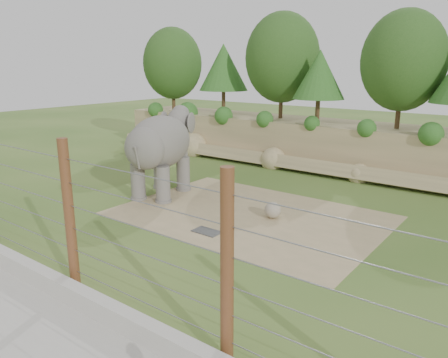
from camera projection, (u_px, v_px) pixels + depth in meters
The scene contains 8 objects.
ground at pixel (189, 236), 15.04m from camera, with size 90.00×90.00×0.00m, color #3D6423.
back_embankment at pixel (353, 98), 23.44m from camera, with size 30.00×5.52×8.77m.
dirt_patch at pixel (250, 215), 17.06m from camera, with size 10.00×7.00×0.02m, color #9D8C63.
drain_grate at pixel (207, 231), 15.32m from camera, with size 1.00×0.60×0.03m, color #262628.
elephant at pixel (161, 154), 19.26m from camera, with size 1.98×4.61×3.73m, color slate, non-canonical shape.
stone_ball at pixel (273, 210), 16.63m from camera, with size 0.63×0.63×0.63m, color gray.
retaining_wall at pixel (58, 286), 11.13m from camera, with size 26.00×0.35×0.50m, color beige.
barrier_fence at pixel (69, 216), 11.06m from camera, with size 20.26×0.26×4.00m.
Camera 1 is at (9.44, -10.46, 5.74)m, focal length 35.00 mm.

